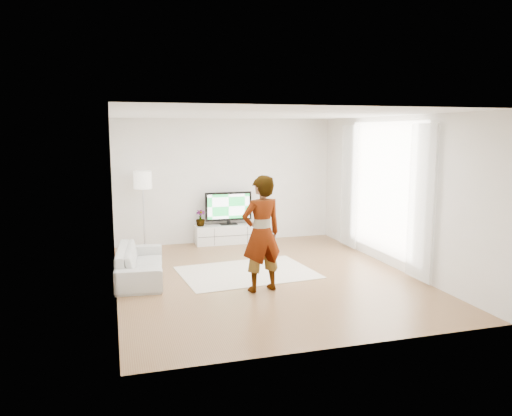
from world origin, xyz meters
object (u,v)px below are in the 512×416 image
object	(u,v)px
media_console	(229,234)
television	(228,207)
sofa	(140,263)
player	(261,234)
floor_lamp	(143,184)
rug	(247,272)

from	to	relation	value
media_console	television	world-z (taller)	television
television	sofa	bearing A→B (deg)	-132.53
media_console	player	world-z (taller)	player
media_console	television	xyz separation A→B (m)	(-0.00, 0.03, 0.62)
player	sofa	bearing A→B (deg)	-45.80
television	floor_lamp	distance (m)	1.97
rug	floor_lamp	world-z (taller)	floor_lamp
player	floor_lamp	size ratio (longest dim) A/B	1.09
rug	sofa	xyz separation A→B (m)	(-1.86, 0.17, 0.27)
sofa	floor_lamp	xyz separation A→B (m)	(0.22, 2.19, 1.15)
player	floor_lamp	world-z (taller)	player
rug	sofa	world-z (taller)	sofa
rug	floor_lamp	size ratio (longest dim) A/B	1.38
media_console	rug	size ratio (longest dim) A/B	0.65
media_console	sofa	xyz separation A→B (m)	(-2.10, -2.26, 0.06)
rug	floor_lamp	xyz separation A→B (m)	(-1.64, 2.36, 1.42)
rug	television	bearing A→B (deg)	84.44
sofa	television	bearing A→B (deg)	-37.30
floor_lamp	sofa	bearing A→B (deg)	-95.74
rug	floor_lamp	bearing A→B (deg)	124.72
television	floor_lamp	world-z (taller)	floor_lamp
television	player	xyz separation A→B (m)	(-0.29, -3.52, 0.10)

